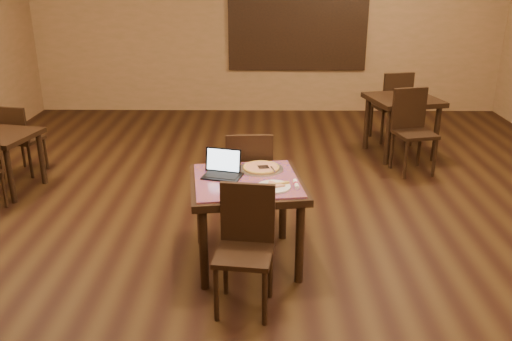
{
  "coord_description": "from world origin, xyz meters",
  "views": [
    {
      "loc": [
        -0.09,
        -4.41,
        2.4
      ],
      "look_at": [
        -0.14,
        -0.29,
        0.85
      ],
      "focal_mm": 38.0,
      "sensor_mm": 36.0,
      "label": 1
    }
  ],
  "objects_px": {
    "other_table_a_chair_far": "(393,103)",
    "pizza_pan": "(261,169)",
    "other_table_b_chair_far": "(19,136)",
    "other_table_a": "(402,107)",
    "chair_main_far": "(249,176)",
    "chair_main_near": "(246,240)",
    "tiled_table": "(247,191)",
    "other_table_b": "(0,144)",
    "other_table_a_chair_near": "(412,126)",
    "laptop": "(223,169)"
  },
  "relations": [
    {
      "from": "chair_main_far",
      "to": "other_table_b",
      "type": "height_order",
      "value": "chair_main_far"
    },
    {
      "from": "other_table_a_chair_far",
      "to": "pizza_pan",
      "type": "bearing_deg",
      "value": 46.64
    },
    {
      "from": "other_table_b_chair_far",
      "to": "chair_main_far",
      "type": "bearing_deg",
      "value": 164.75
    },
    {
      "from": "other_table_b_chair_far",
      "to": "other_table_a",
      "type": "bearing_deg",
      "value": -158.21
    },
    {
      "from": "other_table_b",
      "to": "other_table_a",
      "type": "bearing_deg",
      "value": 27.63
    },
    {
      "from": "chair_main_far",
      "to": "other_table_a_chair_near",
      "type": "height_order",
      "value": "other_table_a_chair_near"
    },
    {
      "from": "chair_main_far",
      "to": "tiled_table",
      "type": "bearing_deg",
      "value": 85.94
    },
    {
      "from": "other_table_a_chair_near",
      "to": "other_table_a_chair_far",
      "type": "relative_size",
      "value": 1.0
    },
    {
      "from": "chair_main_far",
      "to": "other_table_b_chair_far",
      "type": "xyz_separation_m",
      "value": [
        -2.8,
        1.45,
        -0.07
      ]
    },
    {
      "from": "chair_main_far",
      "to": "other_table_a_chair_far",
      "type": "relative_size",
      "value": 0.97
    },
    {
      "from": "other_table_a_chair_near",
      "to": "laptop",
      "type": "bearing_deg",
      "value": -147.9
    },
    {
      "from": "tiled_table",
      "to": "other_table_b",
      "type": "height_order",
      "value": "tiled_table"
    },
    {
      "from": "tiled_table",
      "to": "other_table_a_chair_near",
      "type": "bearing_deg",
      "value": 41.21
    },
    {
      "from": "laptop",
      "to": "other_table_a_chair_near",
      "type": "bearing_deg",
      "value": 60.29
    },
    {
      "from": "other_table_a_chair_far",
      "to": "other_table_b_chair_far",
      "type": "bearing_deg",
      "value": 3.29
    },
    {
      "from": "pizza_pan",
      "to": "chair_main_far",
      "type": "bearing_deg",
      "value": 107.07
    },
    {
      "from": "chair_main_far",
      "to": "laptop",
      "type": "height_order",
      "value": "chair_main_far"
    },
    {
      "from": "tiled_table",
      "to": "chair_main_near",
      "type": "relative_size",
      "value": 1.11
    },
    {
      "from": "chair_main_near",
      "to": "tiled_table",
      "type": "bearing_deg",
      "value": 98.27
    },
    {
      "from": "pizza_pan",
      "to": "other_table_a_chair_near",
      "type": "height_order",
      "value": "other_table_a_chair_near"
    },
    {
      "from": "other_table_b",
      "to": "pizza_pan",
      "type": "bearing_deg",
      "value": -12.27
    },
    {
      "from": "laptop",
      "to": "other_table_a_chair_near",
      "type": "xyz_separation_m",
      "value": [
        2.16,
        2.18,
        -0.24
      ]
    },
    {
      "from": "other_table_a",
      "to": "other_table_a_chair_far",
      "type": "bearing_deg",
      "value": 74.89
    },
    {
      "from": "chair_main_near",
      "to": "other_table_a_chair_far",
      "type": "relative_size",
      "value": 0.92
    },
    {
      "from": "pizza_pan",
      "to": "other_table_a",
      "type": "relative_size",
      "value": 0.38
    },
    {
      "from": "chair_main_near",
      "to": "other_table_b_chair_far",
      "type": "xyz_separation_m",
      "value": [
        -2.81,
        2.68,
        -0.04
      ]
    },
    {
      "from": "pizza_pan",
      "to": "other_table_a_chair_far",
      "type": "relative_size",
      "value": 0.38
    },
    {
      "from": "chair_main_far",
      "to": "pizza_pan",
      "type": "xyz_separation_m",
      "value": [
        0.11,
        -0.37,
        0.21
      ]
    },
    {
      "from": "other_table_a_chair_near",
      "to": "other_table_b_chair_far",
      "type": "bearing_deg",
      "value": 169.52
    },
    {
      "from": "laptop",
      "to": "other_table_a_chair_near",
      "type": "distance_m",
      "value": 3.08
    },
    {
      "from": "chair_main_near",
      "to": "chair_main_far",
      "type": "xyz_separation_m",
      "value": [
        -0.01,
        1.23,
        0.03
      ]
    },
    {
      "from": "other_table_a_chair_near",
      "to": "other_table_b_chair_far",
      "type": "xyz_separation_m",
      "value": [
        -4.76,
        -0.22,
        -0.09
      ]
    },
    {
      "from": "chair_main_near",
      "to": "pizza_pan",
      "type": "bearing_deg",
      "value": 90.03
    },
    {
      "from": "other_table_a_chair_far",
      "to": "other_table_b",
      "type": "xyz_separation_m",
      "value": [
        -4.79,
        -1.93,
        -0.02
      ]
    },
    {
      "from": "laptop",
      "to": "chair_main_far",
      "type": "bearing_deg",
      "value": 83.24
    },
    {
      "from": "tiled_table",
      "to": "other_table_b",
      "type": "relative_size",
      "value": 1.22
    },
    {
      "from": "other_table_b",
      "to": "other_table_b_chair_far",
      "type": "distance_m",
      "value": 0.51
    },
    {
      "from": "tiled_table",
      "to": "other_table_a",
      "type": "distance_m",
      "value": 3.5
    },
    {
      "from": "pizza_pan",
      "to": "other_table_a_chair_near",
      "type": "xyz_separation_m",
      "value": [
        1.84,
        2.04,
        -0.19
      ]
    },
    {
      "from": "chair_main_far",
      "to": "other_table_a",
      "type": "relative_size",
      "value": 0.98
    },
    {
      "from": "chair_main_near",
      "to": "other_table_b",
      "type": "height_order",
      "value": "chair_main_near"
    },
    {
      "from": "chair_main_far",
      "to": "pizza_pan",
      "type": "height_order",
      "value": "chair_main_far"
    },
    {
      "from": "laptop",
      "to": "other_table_b",
      "type": "relative_size",
      "value": 0.42
    },
    {
      "from": "chair_main_far",
      "to": "other_table_b",
      "type": "relative_size",
      "value": 1.16
    },
    {
      "from": "chair_main_near",
      "to": "laptop",
      "type": "height_order",
      "value": "laptop"
    },
    {
      "from": "chair_main_far",
      "to": "pizza_pan",
      "type": "bearing_deg",
      "value": 103.52
    },
    {
      "from": "chair_main_near",
      "to": "laptop",
      "type": "relative_size",
      "value": 2.63
    },
    {
      "from": "chair_main_far",
      "to": "other_table_a_chair_far",
      "type": "distance_m",
      "value": 3.49
    },
    {
      "from": "tiled_table",
      "to": "other_table_b_chair_far",
      "type": "xyz_separation_m",
      "value": [
        -2.8,
        2.06,
        -0.17
      ]
    },
    {
      "from": "chair_main_near",
      "to": "other_table_b_chair_far",
      "type": "bearing_deg",
      "value": 143.64
    }
  ]
}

